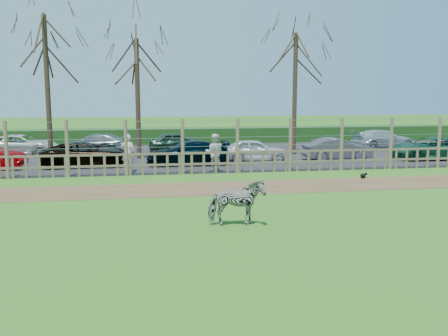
{
  "coord_description": "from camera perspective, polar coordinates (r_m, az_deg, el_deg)",
  "views": [
    {
      "loc": [
        -1.67,
        -14.25,
        3.72
      ],
      "look_at": [
        1.0,
        2.5,
        1.1
      ],
      "focal_mm": 40.0,
      "sensor_mm": 36.0,
      "label": 1
    }
  ],
  "objects": [
    {
      "name": "ground",
      "position": [
        14.82,
        -2.31,
        -5.76
      ],
      "size": [
        120.0,
        120.0,
        0.0
      ],
      "primitive_type": "plane",
      "color": "#558B32",
      "rests_on": "ground"
    },
    {
      "name": "dirt_strip",
      "position": [
        19.19,
        -3.9,
        -2.4
      ],
      "size": [
        34.0,
        2.8,
        0.01
      ],
      "primitive_type": "cube",
      "color": "brown",
      "rests_on": "ground"
    },
    {
      "name": "asphalt",
      "position": [
        29.03,
        -5.69,
        1.42
      ],
      "size": [
        44.0,
        13.0,
        0.04
      ],
      "primitive_type": "cube",
      "color": "#232326",
      "rests_on": "ground"
    },
    {
      "name": "hedge",
      "position": [
        35.93,
        -6.37,
        3.67
      ],
      "size": [
        46.0,
        2.0,
        1.1
      ],
      "primitive_type": "cube",
      "color": "#1E4716",
      "rests_on": "ground"
    },
    {
      "name": "fence",
      "position": [
        22.5,
        -4.73,
        1.31
      ],
      "size": [
        30.16,
        0.16,
        2.5
      ],
      "color": "brown",
      "rests_on": "ground"
    },
    {
      "name": "tree_left",
      "position": [
        27.25,
        -19.72,
        12.27
      ],
      "size": [
        4.8,
        4.8,
        7.88
      ],
      "color": "#3D2B1E",
      "rests_on": "ground"
    },
    {
      "name": "tree_mid",
      "position": [
        27.77,
        -9.92,
        11.02
      ],
      "size": [
        4.8,
        4.8,
        6.83
      ],
      "color": "#3D2B1E",
      "rests_on": "ground"
    },
    {
      "name": "tree_right",
      "position": [
        29.59,
        8.16,
        11.64
      ],
      "size": [
        4.8,
        4.8,
        7.35
      ],
      "color": "#3D2B1E",
      "rests_on": "ground"
    },
    {
      "name": "zebra",
      "position": [
        13.86,
        1.41,
        -4.0
      ],
      "size": [
        1.57,
        0.74,
        1.31
      ],
      "primitive_type": "imported",
      "rotation": [
        0.0,
        0.0,
        1.55
      ],
      "color": "gray",
      "rests_on": "ground"
    },
    {
      "name": "visitor_a",
      "position": [
        23.33,
        -10.93,
        1.68
      ],
      "size": [
        0.71,
        0.55,
        1.72
      ],
      "primitive_type": "imported",
      "rotation": [
        0.0,
        0.0,
        2.9
      ],
      "color": "beige",
      "rests_on": "asphalt"
    },
    {
      "name": "visitor_b",
      "position": [
        23.17,
        -1.12,
        1.8
      ],
      "size": [
        0.97,
        0.83,
        1.72
      ],
      "primitive_type": "imported",
      "rotation": [
        0.0,
        0.0,
        2.9
      ],
      "color": "silver",
      "rests_on": "asphalt"
    },
    {
      "name": "crow",
      "position": [
        22.28,
        15.63,
        -0.84
      ],
      "size": [
        0.31,
        0.23,
        0.25
      ],
      "color": "black",
      "rests_on": "ground"
    },
    {
      "name": "car_2",
      "position": [
        25.54,
        -15.5,
        1.54
      ],
      "size": [
        4.38,
        2.13,
        1.2
      ],
      "primitive_type": "imported",
      "rotation": [
        0.0,
        0.0,
        1.6
      ],
      "color": "black",
      "rests_on": "asphalt"
    },
    {
      "name": "car_3",
      "position": [
        25.2,
        -4.18,
        1.74
      ],
      "size": [
        4.18,
        1.79,
        1.2
      ],
      "primitive_type": "imported",
      "rotation": [
        0.0,
        0.0,
        4.69
      ],
      "color": "black",
      "rests_on": "asphalt"
    },
    {
      "name": "car_4",
      "position": [
        26.31,
        3.46,
        2.04
      ],
      "size": [
        3.59,
        1.59,
        1.2
      ],
      "primitive_type": "imported",
      "rotation": [
        0.0,
        0.0,
        1.52
      ],
      "color": "silver",
      "rests_on": "asphalt"
    },
    {
      "name": "car_5",
      "position": [
        27.41,
        12.83,
        2.11
      ],
      "size": [
        3.66,
        1.31,
        1.2
      ],
      "primitive_type": "imported",
      "rotation": [
        0.0,
        0.0,
        1.58
      ],
      "color": "#5D5369",
      "rests_on": "asphalt"
    },
    {
      "name": "car_6",
      "position": [
        29.42,
        22.53,
        2.1
      ],
      "size": [
        4.44,
        2.28,
        1.2
      ],
      "primitive_type": "imported",
      "rotation": [
        0.0,
        0.0,
        4.64
      ],
      "color": "#155738",
      "rests_on": "asphalt"
    },
    {
      "name": "car_8",
      "position": [
        31.08,
        -22.14,
        2.45
      ],
      "size": [
        4.42,
        2.21,
        1.2
      ],
      "primitive_type": "imported",
      "rotation": [
        0.0,
        0.0,
        1.52
      ],
      "color": "silver",
      "rests_on": "asphalt"
    },
    {
      "name": "car_9",
      "position": [
        30.28,
        -14.68,
        2.66
      ],
      "size": [
        4.27,
        2.06,
        1.2
      ],
      "primitive_type": "imported",
      "rotation": [
        0.0,
        0.0,
        4.62
      ],
      "color": "slate",
      "rests_on": "asphalt"
    },
    {
      "name": "car_10",
      "position": [
        30.66,
        -5.31,
        2.98
      ],
      "size": [
        3.53,
        1.44,
        1.2
      ],
      "primitive_type": "imported",
      "rotation": [
        0.0,
        0.0,
        1.58
      ],
      "color": "#234230",
      "rests_on": "asphalt"
    },
    {
      "name": "car_13",
      "position": [
        33.99,
        17.69,
        3.17
      ],
      "size": [
        4.28,
        2.09,
        1.2
      ],
      "primitive_type": "imported",
      "rotation": [
        0.0,
        0.0,
        1.67
      ],
      "color": "#B8BFBF",
      "rests_on": "asphalt"
    }
  ]
}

